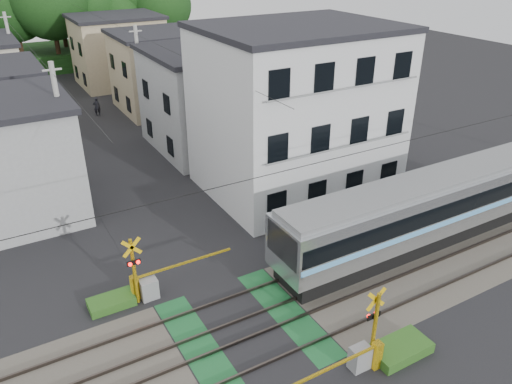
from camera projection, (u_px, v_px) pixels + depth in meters
ground at (245, 330)px, 18.89m from camera, size 120.00×120.00×0.00m
track_bed at (245, 329)px, 18.87m from camera, size 120.00×120.00×0.14m
commuter_train at (427, 208)px, 23.68m from camera, size 16.46×2.60×3.42m
crossing_signal_near at (364, 352)px, 16.89m from camera, size 4.74×0.65×3.09m
crossing_signal_far at (146, 284)px, 20.24m from camera, size 4.74×0.65×3.09m
apartment_block at (296, 110)px, 27.89m from camera, size 10.20×8.36×9.30m
houses_row at (82, 87)px, 37.57m from camera, size 22.07×31.35×6.80m
tree_hill at (29, 14)px, 53.58m from camera, size 40.00×12.94×11.89m
catenary at (375, 206)px, 19.91m from camera, size 60.00×5.04×7.00m
utility_poles at (71, 87)px, 34.36m from camera, size 7.90×42.00×8.00m
pedestrian at (97, 107)px, 41.46m from camera, size 0.60×0.42×1.55m
weed_patches at (286, 312)px, 19.52m from camera, size 10.25×8.80×0.40m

